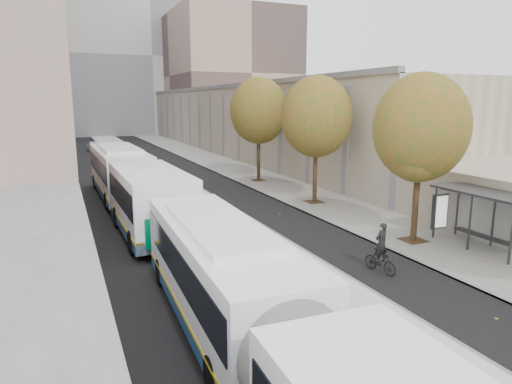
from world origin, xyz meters
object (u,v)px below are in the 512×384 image
bus_far (130,181)px  distant_car (94,146)px  cyclist (381,254)px  bus_near (273,334)px  bus_shelter (487,201)px

bus_far → distant_car: 37.02m
cyclist → bus_near: bearing=-153.9°
bus_shelter → bus_far: size_ratio=0.23×
bus_shelter → distant_car: size_ratio=1.18×
bus_near → distant_car: size_ratio=4.65×
bus_far → cyclist: bearing=-64.0°
bus_shelter → bus_far: (-13.16, 13.56, -0.42)m
bus_near → cyclist: bearing=38.7°
bus_shelter → bus_far: bus_far is taller
cyclist → distant_car: cyclist is taller
bus_near → cyclist: size_ratio=8.85×
bus_far → cyclist: size_ratio=9.98×
cyclist → bus_shelter: bearing=-6.0°
bus_near → distant_car: bearing=91.6°
bus_shelter → bus_near: bearing=-156.1°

